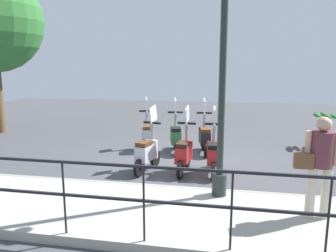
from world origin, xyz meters
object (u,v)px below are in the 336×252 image
(scooter_near_1, at_px, (184,153))
(scooter_far_0, at_px, (205,137))
(pedestrian_with_bag, at_px, (320,160))
(potted_palm, at_px, (324,133))
(scooter_near_2, at_px, (147,152))
(lamp_post_near, at_px, (222,91))
(scooter_far_1, at_px, (176,136))
(scooter_near_0, at_px, (213,154))
(scooter_far_2, at_px, (147,134))

(scooter_near_1, distance_m, scooter_far_0, 1.79)
(pedestrian_with_bag, bearing_deg, potted_palm, -15.03)
(potted_palm, relative_size, scooter_near_2, 0.69)
(lamp_post_near, bearing_deg, pedestrian_with_bag, -112.31)
(scooter_near_1, bearing_deg, scooter_far_1, 19.63)
(lamp_post_near, height_order, potted_palm, lamp_post_near)
(pedestrian_with_bag, bearing_deg, scooter_near_0, 38.23)
(scooter_near_1, height_order, scooter_near_2, same)
(potted_palm, bearing_deg, lamp_post_near, 147.36)
(scooter_near_0, bearing_deg, scooter_near_1, 88.40)
(lamp_post_near, height_order, pedestrian_with_bag, lamp_post_near)
(scooter_near_2, height_order, scooter_far_0, same)
(potted_palm, relative_size, scooter_far_0, 0.69)
(scooter_near_1, height_order, scooter_far_1, same)
(scooter_near_0, height_order, scooter_far_2, same)
(scooter_near_0, bearing_deg, lamp_post_near, -176.31)
(scooter_near_1, bearing_deg, scooter_near_0, -84.41)
(scooter_near_2, bearing_deg, scooter_far_0, -20.45)
(scooter_near_0, distance_m, scooter_far_0, 1.77)
(scooter_near_1, xyz_separation_m, scooter_far_1, (1.73, 0.48, 0.00))
(lamp_post_near, relative_size, scooter_far_1, 2.79)
(pedestrian_with_bag, xyz_separation_m, potted_palm, (5.28, -1.48, -0.63))
(potted_palm, distance_m, scooter_far_0, 3.76)
(lamp_post_near, xyz_separation_m, scooter_far_2, (3.39, 2.21, -1.57))
(potted_palm, bearing_deg, scooter_far_2, 103.76)
(scooter_near_2, xyz_separation_m, scooter_far_2, (1.90, 0.48, 0.00))
(pedestrian_with_bag, height_order, scooter_far_0, pedestrian_with_bag)
(scooter_far_1, bearing_deg, pedestrian_with_bag, -155.91)
(scooter_far_0, relative_size, scooter_far_1, 1.00)
(scooter_near_0, distance_m, scooter_far_2, 2.72)
(scooter_near_2, bearing_deg, pedestrian_with_bag, -109.96)
(scooter_far_2, bearing_deg, pedestrian_with_bag, -153.76)
(scooter_far_2, bearing_deg, lamp_post_near, -163.52)
(scooter_far_0, xyz_separation_m, scooter_far_2, (0.07, 1.69, 0.00))
(potted_palm, distance_m, scooter_near_0, 4.42)
(scooter_far_0, distance_m, scooter_far_2, 1.69)
(scooter_far_1, bearing_deg, scooter_near_1, -176.58)
(scooter_near_1, distance_m, scooter_far_1, 1.79)
(scooter_far_2, bearing_deg, scooter_far_0, -109.15)
(lamp_post_near, height_order, scooter_near_0, lamp_post_near)
(potted_palm, height_order, scooter_near_2, scooter_near_2)
(potted_palm, xyz_separation_m, scooter_near_1, (-3.10, 3.85, 0.04))
(scooter_far_1, xyz_separation_m, scooter_far_2, (0.10, 0.87, 0.00))
(scooter_near_0, distance_m, scooter_near_1, 0.68)
(lamp_post_near, distance_m, scooter_far_1, 3.89)
(pedestrian_with_bag, bearing_deg, lamp_post_near, 68.29)
(pedestrian_with_bag, height_order, potted_palm, pedestrian_with_bag)
(scooter_far_1, bearing_deg, lamp_post_near, -169.82)
(scooter_near_1, distance_m, scooter_near_2, 0.87)
(scooter_near_0, relative_size, scooter_near_1, 1.00)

